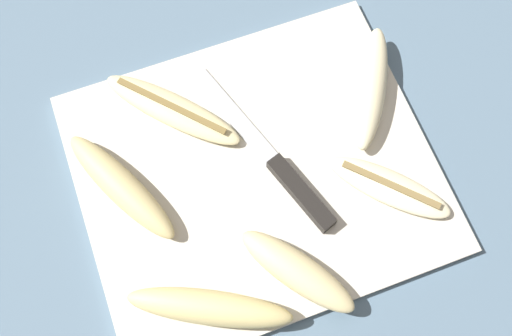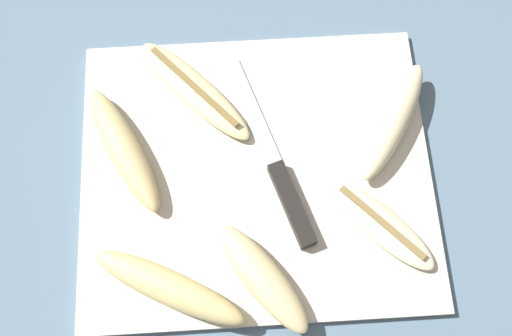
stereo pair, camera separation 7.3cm
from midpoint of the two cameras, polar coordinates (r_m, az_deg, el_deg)
The scene contains 9 objects.
ground_plane at distance 0.75m, azimuth 2.76°, elevation -0.96°, with size 4.00×4.00×0.00m, color slate.
cutting_board at distance 0.75m, azimuth 2.78°, elevation -0.81°, with size 0.43×0.37×0.01m.
knife at distance 0.73m, azimuth 5.41°, elevation -1.93°, with size 0.10×0.26×0.02m.
banana_spotted_left at distance 0.74m, azimuth -9.79°, elevation 1.42°, with size 0.11×0.18×0.03m.
banana_ripe_center at distance 0.69m, azimuth 3.83°, elevation -10.87°, with size 0.12×0.15×0.03m.
banana_bright_far at distance 0.73m, azimuth 14.59°, elevation -5.58°, with size 0.14×0.14×0.02m.
banana_pale_long at distance 0.77m, azimuth 15.53°, elevation 4.00°, with size 0.12×0.17×0.03m.
banana_golden_short at distance 0.69m, azimuth -5.29°, elevation -11.70°, with size 0.18×0.12×0.04m.
banana_soft_right at distance 0.77m, azimuth -3.18°, elevation 7.06°, with size 0.16×0.17×0.02m.
Camera 2 is at (-0.01, -0.25, 0.71)m, focal length 42.00 mm.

